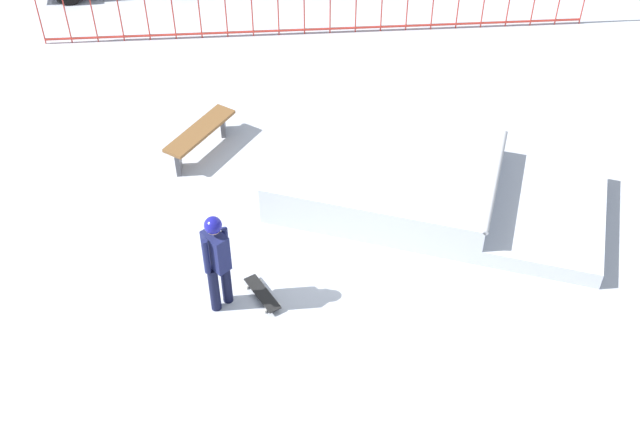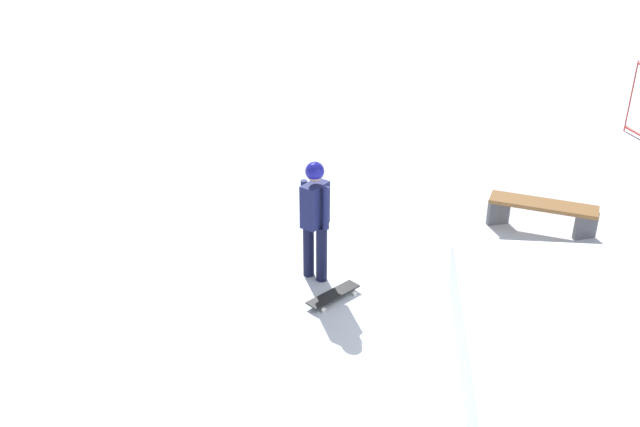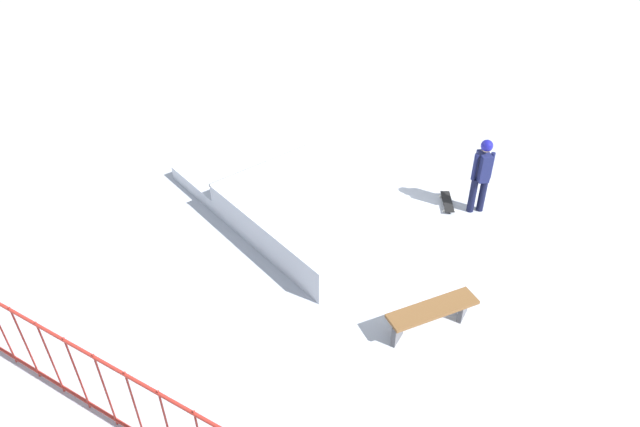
# 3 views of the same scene
# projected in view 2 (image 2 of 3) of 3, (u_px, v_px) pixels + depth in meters

# --- Properties ---
(ground_plane) EXTENTS (60.00, 60.00, 0.00)m
(ground_plane) POSITION_uv_depth(u_px,v_px,m) (471.00, 350.00, 8.43)
(ground_plane) COLOR #B2B7C1
(skate_ramp) EXTENTS (5.97, 4.35, 0.74)m
(skate_ramp) POSITION_uv_depth(u_px,v_px,m) (590.00, 380.00, 7.48)
(skate_ramp) COLOR silver
(skate_ramp) RESTS_ON ground
(skater) EXTENTS (0.41, 0.43, 1.73)m
(skater) POSITION_uv_depth(u_px,v_px,m) (315.00, 212.00, 9.41)
(skater) COLOR black
(skater) RESTS_ON ground
(skateboard) EXTENTS (0.55, 0.80, 0.09)m
(skateboard) POSITION_uv_depth(u_px,v_px,m) (333.00, 295.00, 9.34)
(skateboard) COLOR black
(skateboard) RESTS_ON ground
(park_bench) EXTENTS (1.27, 1.52, 0.48)m
(park_bench) POSITION_uv_depth(u_px,v_px,m) (543.00, 210.00, 10.90)
(park_bench) COLOR brown
(park_bench) RESTS_ON ground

